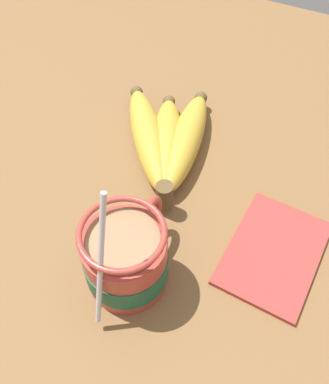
{
  "coord_description": "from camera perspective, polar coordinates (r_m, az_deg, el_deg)",
  "views": [
    {
      "loc": [
        -22.28,
        -9.22,
        44.87
      ],
      "look_at": [
        3.09,
        3.14,
        7.93
      ],
      "focal_mm": 40.0,
      "sensor_mm": 36.0,
      "label": 1
    }
  ],
  "objects": [
    {
      "name": "table",
      "position": [
        0.49,
        1.73,
        -8.06
      ],
      "size": [
        107.75,
        107.75,
        3.99
      ],
      "color": "brown",
      "rests_on": "ground"
    },
    {
      "name": "coffee_mug",
      "position": [
        0.42,
        -5.12,
        -8.81
      ],
      "size": [
        13.43,
        8.36,
        16.37
      ],
      "color": "#B23D33",
      "rests_on": "table"
    },
    {
      "name": "banana_bunch",
      "position": [
        0.54,
        0.29,
        6.93
      ],
      "size": [
        19.71,
        14.94,
        4.37
      ],
      "color": "brown",
      "rests_on": "table"
    },
    {
      "name": "napkin",
      "position": [
        0.48,
        14.33,
        -7.87
      ],
      "size": [
        13.69,
        9.98,
        0.6
      ],
      "color": "#A33833",
      "rests_on": "table"
    }
  ]
}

